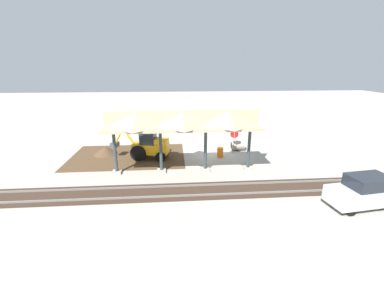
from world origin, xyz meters
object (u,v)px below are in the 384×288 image
(backhoe, at_px, (149,145))
(traffic_barrel, at_px, (220,152))
(stop_sign, at_px, (234,137))
(distant_parked_car, at_px, (365,191))
(concrete_pipe, at_px, (238,145))

(backhoe, relative_size, traffic_barrel, 6.01)
(traffic_barrel, bearing_deg, backhoe, -0.98)
(stop_sign, distance_m, distant_parked_car, 11.48)
(concrete_pipe, bearing_deg, traffic_barrel, 40.84)
(backhoe, distance_m, concrete_pipe, 8.80)
(backhoe, xyz_separation_m, traffic_barrel, (-6.51, 0.11, -0.81))
(backhoe, bearing_deg, distant_parked_car, 145.14)
(stop_sign, bearing_deg, backhoe, 4.72)
(backhoe, bearing_deg, concrete_pipe, -168.83)
(stop_sign, height_order, traffic_barrel, stop_sign)
(stop_sign, distance_m, backhoe, 7.99)
(stop_sign, bearing_deg, traffic_barrel, 27.90)
(concrete_pipe, height_order, traffic_barrel, concrete_pipe)
(concrete_pipe, bearing_deg, stop_sign, 58.31)
(stop_sign, bearing_deg, concrete_pipe, -121.69)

